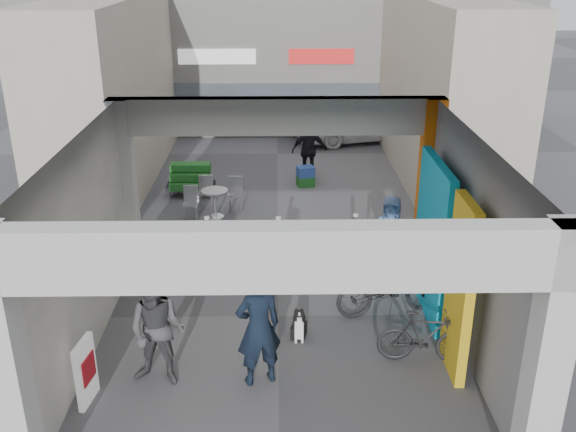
{
  "coord_description": "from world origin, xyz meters",
  "views": [
    {
      "loc": [
        0.0,
        -9.93,
        6.03
      ],
      "look_at": [
        0.19,
        1.0,
        1.52
      ],
      "focal_mm": 40.0,
      "sensor_mm": 36.0,
      "label": 1
    }
  ],
  "objects_px": {
    "white_van": "(358,120)",
    "man_back_turned": "(157,331)",
    "cafe_set": "(212,202)",
    "bicycle_front": "(389,288)",
    "bicycle_rear": "(425,337)",
    "man_with_dog": "(258,327)",
    "man_elderly": "(390,233)",
    "produce_stand": "(191,183)",
    "border_collie": "(299,326)",
    "man_crates": "(309,150)"
  },
  "relations": [
    {
      "from": "white_van",
      "to": "man_back_turned",
      "type": "bearing_deg",
      "value": 146.07
    },
    {
      "from": "cafe_set",
      "to": "bicycle_front",
      "type": "height_order",
      "value": "bicycle_front"
    },
    {
      "from": "bicycle_rear",
      "to": "man_with_dog",
      "type": "bearing_deg",
      "value": 106.29
    },
    {
      "from": "cafe_set",
      "to": "man_elderly",
      "type": "xyz_separation_m",
      "value": [
        3.91,
        -3.1,
        0.49
      ]
    },
    {
      "from": "produce_stand",
      "to": "white_van",
      "type": "xyz_separation_m",
      "value": [
        5.08,
        5.26,
        0.41
      ]
    },
    {
      "from": "produce_stand",
      "to": "border_collie",
      "type": "bearing_deg",
      "value": -80.49
    },
    {
      "from": "border_collie",
      "to": "man_elderly",
      "type": "distance_m",
      "value": 3.26
    },
    {
      "from": "border_collie",
      "to": "bicycle_rear",
      "type": "bearing_deg",
      "value": -5.84
    },
    {
      "from": "produce_stand",
      "to": "border_collie",
      "type": "height_order",
      "value": "produce_stand"
    },
    {
      "from": "cafe_set",
      "to": "white_van",
      "type": "distance_m",
      "value": 7.92
    },
    {
      "from": "cafe_set",
      "to": "man_elderly",
      "type": "relative_size",
      "value": 0.88
    },
    {
      "from": "cafe_set",
      "to": "white_van",
      "type": "bearing_deg",
      "value": 56.14
    },
    {
      "from": "bicycle_rear",
      "to": "white_van",
      "type": "height_order",
      "value": "white_van"
    },
    {
      "from": "cafe_set",
      "to": "bicycle_rear",
      "type": "distance_m",
      "value": 7.47
    },
    {
      "from": "white_van",
      "to": "border_collie",
      "type": "bearing_deg",
      "value": 153.66
    },
    {
      "from": "bicycle_rear",
      "to": "border_collie",
      "type": "bearing_deg",
      "value": 77.31
    },
    {
      "from": "man_crates",
      "to": "white_van",
      "type": "height_order",
      "value": "man_crates"
    },
    {
      "from": "man_with_dog",
      "to": "bicycle_rear",
      "type": "relative_size",
      "value": 1.26
    },
    {
      "from": "man_back_turned",
      "to": "bicycle_rear",
      "type": "xyz_separation_m",
      "value": [
        4.08,
        0.44,
        -0.44
      ]
    },
    {
      "from": "man_back_turned",
      "to": "man_elderly",
      "type": "bearing_deg",
      "value": 54.62
    },
    {
      "from": "man_elderly",
      "to": "man_crates",
      "type": "bearing_deg",
      "value": 125.11
    },
    {
      "from": "man_back_turned",
      "to": "bicycle_rear",
      "type": "bearing_deg",
      "value": 18.46
    },
    {
      "from": "produce_stand",
      "to": "man_back_turned",
      "type": "bearing_deg",
      "value": -97.53
    },
    {
      "from": "border_collie",
      "to": "bicycle_rear",
      "type": "xyz_separation_m",
      "value": [
        1.96,
        -0.67,
        0.2
      ]
    },
    {
      "from": "bicycle_front",
      "to": "bicycle_rear",
      "type": "height_order",
      "value": "bicycle_front"
    },
    {
      "from": "man_back_turned",
      "to": "bicycle_front",
      "type": "relative_size",
      "value": 0.91
    },
    {
      "from": "bicycle_rear",
      "to": "man_back_turned",
      "type": "bearing_deg",
      "value": 102.39
    },
    {
      "from": "bicycle_front",
      "to": "man_with_dog",
      "type": "bearing_deg",
      "value": 118.58
    },
    {
      "from": "bicycle_front",
      "to": "bicycle_rear",
      "type": "relative_size",
      "value": 1.31
    },
    {
      "from": "man_back_turned",
      "to": "man_crates",
      "type": "height_order",
      "value": "man_back_turned"
    },
    {
      "from": "produce_stand",
      "to": "bicycle_rear",
      "type": "distance_m",
      "value": 8.94
    },
    {
      "from": "produce_stand",
      "to": "man_crates",
      "type": "relative_size",
      "value": 0.75
    },
    {
      "from": "bicycle_rear",
      "to": "white_van",
      "type": "xyz_separation_m",
      "value": [
        0.47,
        12.91,
        0.29
      ]
    },
    {
      "from": "man_with_dog",
      "to": "man_elderly",
      "type": "distance_m",
      "value": 4.51
    },
    {
      "from": "bicycle_front",
      "to": "bicycle_rear",
      "type": "bearing_deg",
      "value": -179.7
    },
    {
      "from": "cafe_set",
      "to": "man_elderly",
      "type": "height_order",
      "value": "man_elderly"
    },
    {
      "from": "man_with_dog",
      "to": "man_back_turned",
      "type": "distance_m",
      "value": 1.48
    },
    {
      "from": "man_back_turned",
      "to": "man_elderly",
      "type": "distance_m",
      "value": 5.47
    },
    {
      "from": "man_elderly",
      "to": "white_van",
      "type": "height_order",
      "value": "man_elderly"
    },
    {
      "from": "bicycle_rear",
      "to": "produce_stand",
      "type": "bearing_deg",
      "value": 37.31
    },
    {
      "from": "man_with_dog",
      "to": "bicycle_rear",
      "type": "distance_m",
      "value": 2.68
    },
    {
      "from": "man_with_dog",
      "to": "bicycle_rear",
      "type": "xyz_separation_m",
      "value": [
        2.59,
        0.46,
        -0.49
      ]
    },
    {
      "from": "man_back_turned",
      "to": "man_crates",
      "type": "xyz_separation_m",
      "value": [
        2.67,
        9.4,
        -0.05
      ]
    },
    {
      "from": "white_van",
      "to": "man_crates",
      "type": "bearing_deg",
      "value": 139.48
    },
    {
      "from": "man_with_dog",
      "to": "white_van",
      "type": "bearing_deg",
      "value": -123.27
    },
    {
      "from": "man_back_turned",
      "to": "man_crates",
      "type": "bearing_deg",
      "value": 86.42
    },
    {
      "from": "man_with_dog",
      "to": "bicycle_front",
      "type": "xyz_separation_m",
      "value": [
        2.27,
        1.94,
        -0.43
      ]
    },
    {
      "from": "cafe_set",
      "to": "man_with_dog",
      "type": "relative_size",
      "value": 0.74
    },
    {
      "from": "border_collie",
      "to": "man_with_dog",
      "type": "bearing_deg",
      "value": -106.32
    },
    {
      "from": "man_crates",
      "to": "bicycle_front",
      "type": "relative_size",
      "value": 0.86
    }
  ]
}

